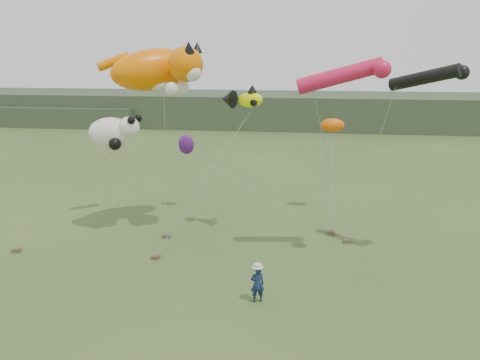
% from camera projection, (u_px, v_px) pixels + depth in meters
% --- Properties ---
extents(ground, '(120.00, 120.00, 0.00)m').
position_uv_depth(ground, '(215.00, 296.00, 17.79)').
color(ground, '#385123').
rests_on(ground, ground).
extents(headland, '(90.00, 13.00, 4.00)m').
position_uv_depth(headland, '(255.00, 110.00, 60.46)').
color(headland, '#2D3D28').
rests_on(headland, ground).
extents(festival_attendant, '(0.60, 0.49, 1.42)m').
position_uv_depth(festival_attendant, '(257.00, 284.00, 17.21)').
color(festival_attendant, '#14224B').
rests_on(festival_attendant, ground).
extents(sandbag_anchors, '(15.68, 4.48, 0.18)m').
position_uv_depth(sandbag_anchors, '(207.00, 243.00, 22.55)').
color(sandbag_anchors, brown).
rests_on(sandbag_anchors, ground).
extents(cat_kite, '(5.90, 4.37, 2.59)m').
position_uv_depth(cat_kite, '(161.00, 69.00, 22.81)').
color(cat_kite, orange).
rests_on(cat_kite, ground).
extents(fish_kite, '(2.40, 1.57, 1.15)m').
position_uv_depth(fish_kite, '(242.00, 99.00, 22.52)').
color(fish_kite, '#F3FF03').
rests_on(fish_kite, ground).
extents(tube_kites, '(6.99, 2.82, 1.56)m').
position_uv_depth(tube_kites, '(379.00, 76.00, 19.25)').
color(tube_kites, black).
rests_on(tube_kites, ground).
extents(panda_kite, '(2.71, 1.75, 1.69)m').
position_uv_depth(panda_kite, '(114.00, 132.00, 23.07)').
color(panda_kite, white).
rests_on(panda_kite, ground).
extents(misc_kites, '(9.39, 1.46, 2.11)m').
position_uv_depth(misc_kites, '(266.00, 134.00, 26.52)').
color(misc_kites, '#F75C06').
rests_on(misc_kites, ground).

